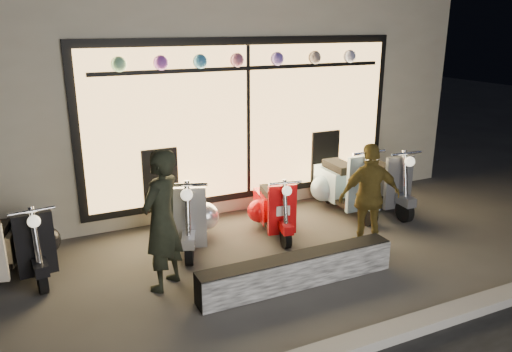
{
  "coord_description": "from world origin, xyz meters",
  "views": [
    {
      "loc": [
        -2.49,
        -5.38,
        3.1
      ],
      "look_at": [
        0.32,
        0.6,
        1.05
      ],
      "focal_mm": 35.0,
      "sensor_mm": 36.0,
      "label": 1
    }
  ],
  "objects_px": {
    "scooter_silver": "(191,213)",
    "woman": "(370,197)",
    "scooter_red": "(273,207)",
    "graffiti_barrier": "(298,270)",
    "man": "(162,221)"
  },
  "relations": [
    {
      "from": "graffiti_barrier",
      "to": "scooter_silver",
      "type": "distance_m",
      "value": 1.98
    },
    {
      "from": "scooter_silver",
      "to": "scooter_red",
      "type": "height_order",
      "value": "scooter_silver"
    },
    {
      "from": "scooter_red",
      "to": "woman",
      "type": "xyz_separation_m",
      "value": [
        0.95,
        -1.13,
        0.39
      ]
    },
    {
      "from": "scooter_silver",
      "to": "man",
      "type": "relative_size",
      "value": 0.86
    },
    {
      "from": "scooter_red",
      "to": "woman",
      "type": "distance_m",
      "value": 1.52
    },
    {
      "from": "scooter_silver",
      "to": "scooter_red",
      "type": "relative_size",
      "value": 1.13
    },
    {
      "from": "graffiti_barrier",
      "to": "woman",
      "type": "bearing_deg",
      "value": 20.2
    },
    {
      "from": "graffiti_barrier",
      "to": "man",
      "type": "xyz_separation_m",
      "value": [
        -1.47,
        0.66,
        0.66
      ]
    },
    {
      "from": "graffiti_barrier",
      "to": "woman",
      "type": "height_order",
      "value": "woman"
    },
    {
      "from": "scooter_silver",
      "to": "woman",
      "type": "xyz_separation_m",
      "value": [
        2.21,
        -1.28,
        0.33
      ]
    },
    {
      "from": "scooter_silver",
      "to": "woman",
      "type": "relative_size",
      "value": 0.97
    },
    {
      "from": "woman",
      "to": "graffiti_barrier",
      "type": "bearing_deg",
      "value": 34.1
    },
    {
      "from": "scooter_silver",
      "to": "woman",
      "type": "bearing_deg",
      "value": -9.85
    },
    {
      "from": "scooter_silver",
      "to": "man",
      "type": "bearing_deg",
      "value": -101.54
    },
    {
      "from": "scooter_silver",
      "to": "woman",
      "type": "distance_m",
      "value": 2.57
    }
  ]
}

